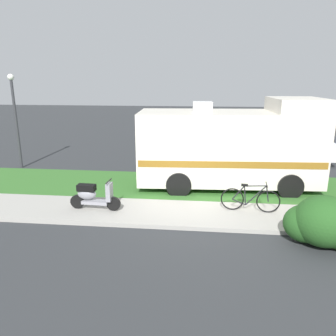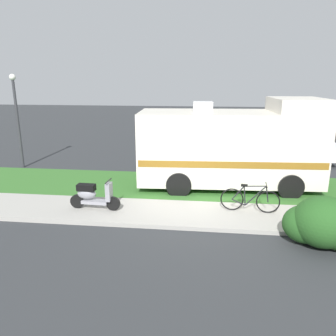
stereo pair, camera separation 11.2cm
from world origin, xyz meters
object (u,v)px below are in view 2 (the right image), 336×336
(bicycle, at_px, (250,199))
(pickup_truck_near, at_px, (267,143))
(scooter, at_px, (93,195))
(street_lamp_post, at_px, (17,112))
(motorhome_rv, at_px, (231,146))

(bicycle, xyz_separation_m, pickup_truck_near, (1.67, 6.86, 0.45))
(scooter, bearing_deg, street_lamp_post, 136.74)
(motorhome_rv, bearing_deg, street_lamp_post, 169.19)
(motorhome_rv, relative_size, scooter, 4.17)
(bicycle, relative_size, pickup_truck_near, 0.34)
(street_lamp_post, bearing_deg, scooter, -43.26)
(scooter, bearing_deg, pickup_truck_near, 47.90)
(scooter, relative_size, pickup_truck_near, 0.31)
(pickup_truck_near, bearing_deg, bicycle, -103.71)
(bicycle, distance_m, street_lamp_post, 11.15)
(motorhome_rv, bearing_deg, pickup_truck_near, 63.34)
(motorhome_rv, height_order, street_lamp_post, street_lamp_post)
(scooter, distance_m, pickup_truck_near, 9.73)
(scooter, xyz_separation_m, bicycle, (4.84, 0.35, -0.06))
(scooter, relative_size, bicycle, 0.91)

